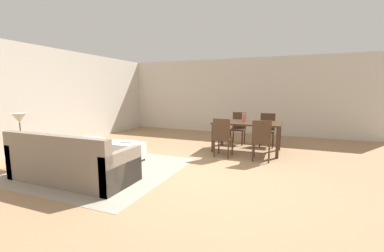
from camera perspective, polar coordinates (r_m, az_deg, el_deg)
ground_plane at (r=4.67m, az=0.20°, el=-11.30°), size 10.80×10.80×0.00m
wall_back at (r=9.24m, az=11.88°, el=6.70°), size 9.00×0.12×2.70m
wall_left at (r=7.66m, az=-31.36°, el=5.44°), size 0.12×11.00×2.70m
area_rug at (r=5.35m, az=-20.14°, el=-9.20°), size 3.00×2.80×0.01m
couch at (r=4.82m, az=-25.97°, el=-7.88°), size 2.20×0.90×0.86m
ottoman_table at (r=5.75m, az=-15.87°, el=-5.39°), size 0.99×0.51×0.42m
side_table at (r=5.94m, az=-34.46°, el=-3.86°), size 0.40×0.40×0.59m
table_lamp at (r=5.86m, az=-34.88°, el=1.30°), size 0.26×0.26×0.53m
dining_table at (r=6.49m, az=12.56°, el=0.14°), size 1.66×0.98×0.76m
dining_chair_near_left at (r=5.82m, az=7.01°, el=-2.16°), size 0.42×0.42×0.92m
dining_chair_near_right at (r=5.64m, az=15.68°, el=-2.72°), size 0.43×0.43×0.92m
dining_chair_far_left at (r=7.42m, az=10.63°, el=-0.01°), size 0.41×0.41×0.92m
dining_chair_far_right at (r=7.28m, az=16.89°, el=-0.38°), size 0.41×0.41×0.92m
vase_centerpiece at (r=6.51m, az=11.86°, el=1.94°), size 0.11×0.11×0.22m
book_on_ottoman at (r=5.68m, az=-14.45°, el=-3.49°), size 0.29×0.24×0.03m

